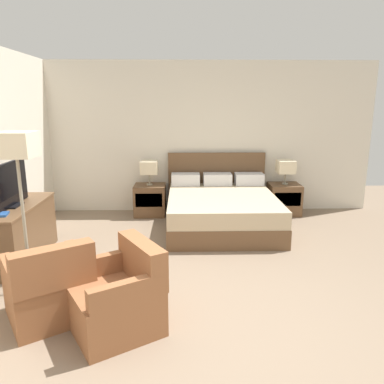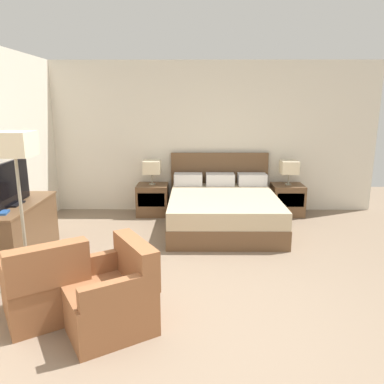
% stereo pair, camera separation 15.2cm
% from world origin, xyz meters
% --- Properties ---
extents(ground_plane, '(11.60, 11.60, 0.00)m').
position_xyz_m(ground_plane, '(0.00, 0.00, 0.00)').
color(ground_plane, '#84705B').
extents(wall_back, '(6.29, 0.06, 2.63)m').
position_xyz_m(wall_back, '(0.00, 3.90, 1.31)').
color(wall_back, silver).
rests_on(wall_back, ground).
extents(bed, '(1.72, 1.97, 1.06)m').
position_xyz_m(bed, '(0.38, 2.90, 0.29)').
color(bed, brown).
rests_on(bed, ground).
extents(nightstand_left, '(0.53, 0.48, 0.54)m').
position_xyz_m(nightstand_left, '(-0.79, 3.57, 0.27)').
color(nightstand_left, brown).
rests_on(nightstand_left, ground).
extents(nightstand_right, '(0.53, 0.48, 0.54)m').
position_xyz_m(nightstand_right, '(1.56, 3.57, 0.27)').
color(nightstand_right, brown).
rests_on(nightstand_right, ground).
extents(table_lamp_left, '(0.29, 0.29, 0.42)m').
position_xyz_m(table_lamp_left, '(-0.79, 3.57, 0.84)').
color(table_lamp_left, gray).
rests_on(table_lamp_left, nightstand_left).
extents(table_lamp_right, '(0.29, 0.29, 0.42)m').
position_xyz_m(table_lamp_right, '(1.56, 3.57, 0.84)').
color(table_lamp_right, gray).
rests_on(table_lamp_right, nightstand_right).
extents(dresser, '(0.52, 1.36, 0.71)m').
position_xyz_m(dresser, '(-2.26, 1.66, 0.37)').
color(dresser, brown).
rests_on(dresser, ground).
extents(tv, '(0.18, 0.85, 0.53)m').
position_xyz_m(tv, '(-2.26, 1.61, 0.97)').
color(tv, black).
rests_on(tv, dresser).
extents(armchair_by_window, '(0.94, 0.95, 0.76)m').
position_xyz_m(armchair_by_window, '(-1.42, 0.34, 0.28)').
color(armchair_by_window, '#935B38').
rests_on(armchair_by_window, ground).
extents(armchair_companion, '(0.94, 0.94, 0.76)m').
position_xyz_m(armchair_companion, '(-0.78, 0.16, 0.28)').
color(armchair_companion, '#935B38').
rests_on(armchair_companion, ground).
extents(floor_lamp, '(0.35, 0.35, 1.65)m').
position_xyz_m(floor_lamp, '(-1.82, 0.87, 1.41)').
color(floor_lamp, gray).
rests_on(floor_lamp, ground).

